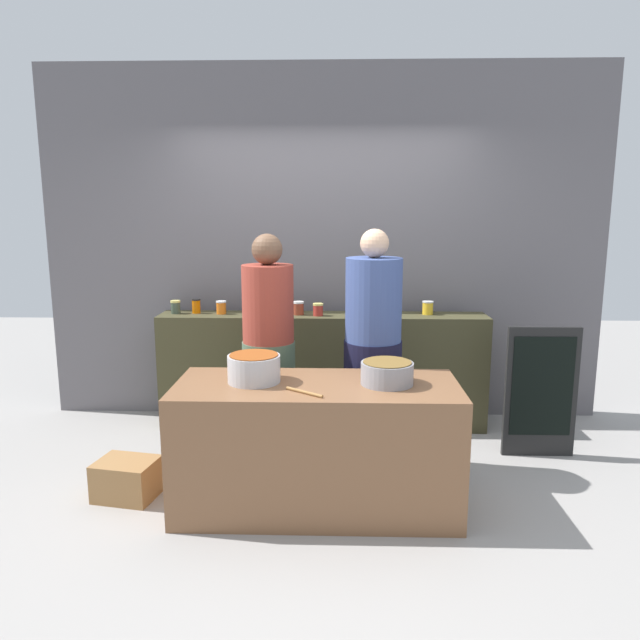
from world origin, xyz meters
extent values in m
plane|color=gray|center=(0.00, 0.00, 0.00)|extent=(12.00, 12.00, 0.00)
cube|color=slate|center=(0.00, 1.45, 1.50)|extent=(4.80, 0.12, 3.00)
cube|color=#3E3B23|center=(0.00, 1.10, 0.48)|extent=(2.70, 0.36, 0.95)
cube|color=brown|center=(0.00, -0.30, 0.39)|extent=(1.70, 0.70, 0.78)
cylinder|color=#3B4939|center=(-1.23, 1.12, 1.00)|extent=(0.08, 0.08, 0.09)
cylinder|color=#D6C666|center=(-1.23, 1.12, 1.06)|extent=(0.08, 0.08, 0.02)
cylinder|color=#D15E05|center=(-1.06, 1.14, 1.01)|extent=(0.07, 0.07, 0.11)
cylinder|color=black|center=(-1.06, 1.14, 1.07)|extent=(0.07, 0.07, 0.01)
cylinder|color=orange|center=(-0.84, 1.11, 1.00)|extent=(0.08, 0.08, 0.10)
cylinder|color=silver|center=(-0.84, 1.11, 1.06)|extent=(0.08, 0.08, 0.01)
cylinder|color=#3E144C|center=(-0.54, 1.16, 1.01)|extent=(0.08, 0.08, 0.11)
cylinder|color=silver|center=(-0.54, 1.16, 1.07)|extent=(0.09, 0.09, 0.01)
cylinder|color=orange|center=(-0.34, 1.14, 1.00)|extent=(0.07, 0.07, 0.09)
cylinder|color=silver|center=(-0.34, 1.14, 1.05)|extent=(0.07, 0.07, 0.02)
cylinder|color=maroon|center=(-0.20, 1.09, 1.00)|extent=(0.09, 0.09, 0.09)
cylinder|color=silver|center=(-0.20, 1.09, 1.06)|extent=(0.09, 0.09, 0.01)
cylinder|color=#A92F27|center=(-0.04, 1.05, 1.00)|extent=(0.08, 0.08, 0.09)
cylinder|color=#D6C666|center=(-0.04, 1.05, 1.05)|extent=(0.08, 0.08, 0.02)
cylinder|color=gold|center=(0.87, 1.14, 1.00)|extent=(0.09, 0.09, 0.10)
cylinder|color=silver|center=(0.87, 1.14, 1.06)|extent=(0.09, 0.09, 0.01)
cylinder|color=#B7B7BC|center=(-0.38, -0.27, 0.87)|extent=(0.32, 0.32, 0.16)
cylinder|color=brown|center=(-0.38, -0.27, 0.95)|extent=(0.29, 0.29, 0.00)
cylinder|color=gray|center=(0.42, -0.29, 0.85)|extent=(0.31, 0.31, 0.13)
cylinder|color=brown|center=(0.42, -0.29, 0.92)|extent=(0.29, 0.29, 0.00)
cylinder|color=#9E703D|center=(-0.06, -0.49, 0.79)|extent=(0.22, 0.17, 0.02)
cylinder|color=#4C634B|center=(-0.37, 0.38, 0.44)|extent=(0.38, 0.38, 0.89)
cylinder|color=#95372A|center=(-0.37, 0.38, 1.16)|extent=(0.36, 0.36, 0.54)
sphere|color=brown|center=(-0.37, 0.38, 1.54)|extent=(0.21, 0.21, 0.21)
cylinder|color=black|center=(0.37, 0.26, 0.46)|extent=(0.40, 0.40, 0.92)
cylinder|color=#394C85|center=(0.37, 0.26, 1.21)|extent=(0.38, 0.38, 0.57)
sphere|color=#D8A884|center=(0.37, 0.26, 1.59)|extent=(0.19, 0.19, 0.19)
cube|color=olive|center=(-1.21, -0.23, 0.12)|extent=(0.41, 0.35, 0.25)
cube|color=black|center=(1.62, 0.51, 0.49)|extent=(0.52, 0.04, 0.98)
cube|color=black|center=(1.62, 0.49, 0.54)|extent=(0.45, 0.01, 0.74)
camera|label=1|loc=(0.12, -3.70, 1.81)|focal=33.25mm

